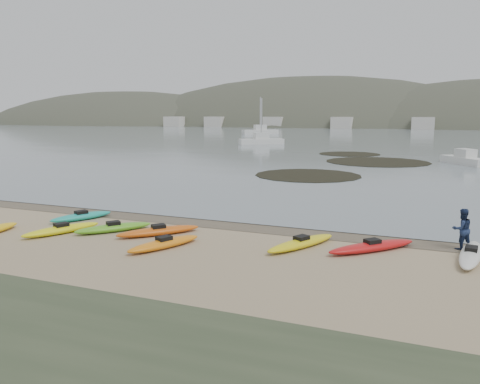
% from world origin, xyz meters
% --- Properties ---
extents(ground, '(600.00, 600.00, 0.00)m').
position_xyz_m(ground, '(0.00, 0.00, 0.00)').
color(ground, tan).
rests_on(ground, ground).
extents(wet_sand, '(60.00, 60.00, 0.00)m').
position_xyz_m(wet_sand, '(0.00, -0.30, 0.00)').
color(wet_sand, brown).
rests_on(wet_sand, ground).
extents(water, '(1200.00, 1200.00, 0.00)m').
position_xyz_m(water, '(0.00, 300.00, 0.01)').
color(water, slate).
rests_on(water, ground).
extents(kayaks, '(19.87, 7.71, 0.34)m').
position_xyz_m(kayaks, '(-0.89, -3.47, 0.17)').
color(kayaks, teal).
rests_on(kayaks, ground).
extents(person_east, '(0.96, 0.90, 1.58)m').
position_xyz_m(person_east, '(9.38, -0.80, 0.79)').
color(person_east, navy).
rests_on(person_east, ground).
extents(kelp_mats, '(14.00, 30.51, 0.04)m').
position_xyz_m(kelp_mats, '(0.76, 29.45, 0.03)').
color(kelp_mats, black).
rests_on(kelp_mats, water).
extents(moored_boats, '(88.47, 84.58, 1.26)m').
position_xyz_m(moored_boats, '(6.43, 82.37, 0.57)').
color(moored_boats, silver).
rests_on(moored_boats, ground).
extents(far_town, '(199.00, 5.00, 4.00)m').
position_xyz_m(far_town, '(6.00, 145.00, 2.00)').
color(far_town, beige).
rests_on(far_town, ground).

